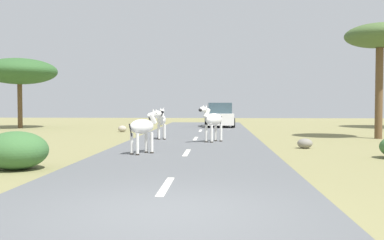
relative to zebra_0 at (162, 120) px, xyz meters
The scene contains 12 objects.
ground_plane 13.70m from the zebra_0, 82.33° to the right, with size 90.00×90.00×0.00m, color olive.
road 13.67m from the zebra_0, 83.32° to the right, with size 6.00×64.00×0.05m, color #56595B.
lane_markings 14.66m from the zebra_0, 83.78° to the right, with size 0.16×56.00×0.01m.
zebra_0 is the anchor object (origin of this frame).
zebra_1 5.89m from the zebra_0, 88.40° to the right, with size 1.10×1.41×1.51m.
zebra_2 2.78m from the zebra_0, 29.45° to the right, with size 1.16×1.53×1.63m.
car_0 11.59m from the zebra_0, 76.21° to the left, with size 2.20×4.43×1.74m.
tree_0 11.41m from the zebra_0, ahead, with size 3.35×3.35×5.65m.
tree_3 14.86m from the zebra_0, 140.28° to the left, with size 5.15×5.15×4.88m.
bush_0 9.60m from the zebra_0, 106.03° to the right, with size 1.68×1.51×1.01m, color #386633.
rock_0 6.92m from the zebra_0, 29.10° to the right, with size 0.58×0.53×0.39m, color gray.
rock_2 6.61m from the zebra_0, 118.76° to the left, with size 0.51×0.39×0.39m, color #A89E8C.
Camera 1 is at (0.81, -6.70, 1.74)m, focal length 40.48 mm.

